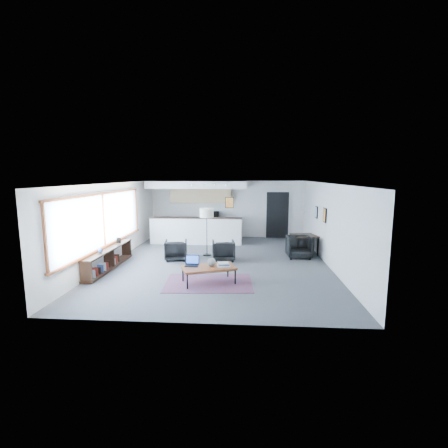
# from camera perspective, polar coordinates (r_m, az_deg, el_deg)

# --- Properties ---
(room) EXTENTS (7.02, 9.02, 2.62)m
(room) POSITION_cam_1_polar(r_m,az_deg,el_deg) (10.56, -0.92, 0.11)
(room) COLOR #4C4C4F
(room) RESTS_ON ground
(window) EXTENTS (0.10, 5.95, 1.66)m
(window) POSITION_cam_1_polar(r_m,az_deg,el_deg) (10.55, -20.45, 0.41)
(window) COLOR #8CBFFF
(window) RESTS_ON room
(console) EXTENTS (0.35, 3.00, 0.80)m
(console) POSITION_cam_1_polar(r_m,az_deg,el_deg) (10.56, -19.65, -5.78)
(console) COLOR black
(console) RESTS_ON floor
(kitchenette) EXTENTS (4.20, 1.96, 2.60)m
(kitchenette) POSITION_cam_1_polar(r_m,az_deg,el_deg) (14.34, -4.42, 2.66)
(kitchenette) COLOR white
(kitchenette) RESTS_ON floor
(doorway) EXTENTS (1.10, 0.12, 2.15)m
(doorway) POSITION_cam_1_polar(r_m,az_deg,el_deg) (14.99, 9.36, 1.67)
(doorway) COLOR black
(doorway) RESTS_ON room
(track_light) EXTENTS (1.60, 0.07, 0.15)m
(track_light) POSITION_cam_1_polar(r_m,az_deg,el_deg) (12.69, -2.74, 7.11)
(track_light) COLOR silver
(track_light) RESTS_ON room
(wall_art_lower) EXTENTS (0.03, 0.38, 0.48)m
(wall_art_lower) POSITION_cam_1_polar(r_m,az_deg,el_deg) (11.18, 17.28, 1.49)
(wall_art_lower) COLOR black
(wall_art_lower) RESTS_ON room
(wall_art_upper) EXTENTS (0.03, 0.34, 0.44)m
(wall_art_upper) POSITION_cam_1_polar(r_m,az_deg,el_deg) (12.44, 15.92, 2.01)
(wall_art_upper) COLOR black
(wall_art_upper) RESTS_ON room
(kilim_rug) EXTENTS (2.41, 1.73, 0.01)m
(kilim_rug) POSITION_cam_1_polar(r_m,az_deg,el_deg) (8.82, -2.71, -10.27)
(kilim_rug) COLOR #582F44
(kilim_rug) RESTS_ON floor
(coffee_table) EXTENTS (1.56, 1.19, 0.45)m
(coffee_table) POSITION_cam_1_polar(r_m,az_deg,el_deg) (8.70, -2.73, -7.71)
(coffee_table) COLOR brown
(coffee_table) RESTS_ON floor
(laptop) EXTENTS (0.36, 0.30, 0.26)m
(laptop) POSITION_cam_1_polar(r_m,az_deg,el_deg) (8.84, -5.63, -6.74)
(laptop) COLOR black
(laptop) RESTS_ON coffee_table
(ceramic_pot) EXTENTS (0.23, 0.23, 0.23)m
(ceramic_pot) POSITION_cam_1_polar(r_m,az_deg,el_deg) (8.67, -2.20, -6.73)
(ceramic_pot) COLOR gray
(ceramic_pot) RESTS_ON coffee_table
(book_stack) EXTENTS (0.37, 0.32, 0.10)m
(book_stack) POSITION_cam_1_polar(r_m,az_deg,el_deg) (8.70, -0.07, -7.13)
(book_stack) COLOR silver
(book_stack) RESTS_ON coffee_table
(coaster) EXTENTS (0.12, 0.12, 0.01)m
(coaster) POSITION_cam_1_polar(r_m,az_deg,el_deg) (8.49, -2.14, -7.86)
(coaster) COLOR #E5590C
(coaster) RESTS_ON coffee_table
(armchair_left) EXTENTS (0.82, 0.78, 0.74)m
(armchair_left) POSITION_cam_1_polar(r_m,az_deg,el_deg) (11.16, -8.45, -4.36)
(armchair_left) COLOR black
(armchair_left) RESTS_ON floor
(armchair_right) EXTENTS (0.82, 0.78, 0.75)m
(armchair_right) POSITION_cam_1_polar(r_m,az_deg,el_deg) (10.96, -0.10, -4.50)
(armchair_right) COLOR black
(armchair_right) RESTS_ON floor
(floor_lamp) EXTENTS (0.57, 0.57, 1.69)m
(floor_lamp) POSITION_cam_1_polar(r_m,az_deg,el_deg) (11.46, -3.06, 1.64)
(floor_lamp) COLOR black
(floor_lamp) RESTS_ON floor
(dining_table) EXTENTS (0.99, 0.99, 0.70)m
(dining_table) POSITION_cam_1_polar(r_m,az_deg,el_deg) (12.14, 13.92, -2.18)
(dining_table) COLOR black
(dining_table) RESTS_ON floor
(dining_chair_near) EXTENTS (0.72, 0.67, 0.72)m
(dining_chair_near) POSITION_cam_1_polar(r_m,az_deg,el_deg) (11.60, 13.04, -4.07)
(dining_chair_near) COLOR black
(dining_chair_near) RESTS_ON floor
(dining_chair_far) EXTENTS (0.78, 0.76, 0.63)m
(dining_chair_far) POSITION_cam_1_polar(r_m,az_deg,el_deg) (12.19, 13.68, -3.68)
(dining_chair_far) COLOR black
(dining_chair_far) RESTS_ON floor
(microwave) EXTENTS (0.54, 0.31, 0.36)m
(microwave) POSITION_cam_1_polar(r_m,az_deg,el_deg) (14.74, -1.98, 1.79)
(microwave) COLOR black
(microwave) RESTS_ON kitchenette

